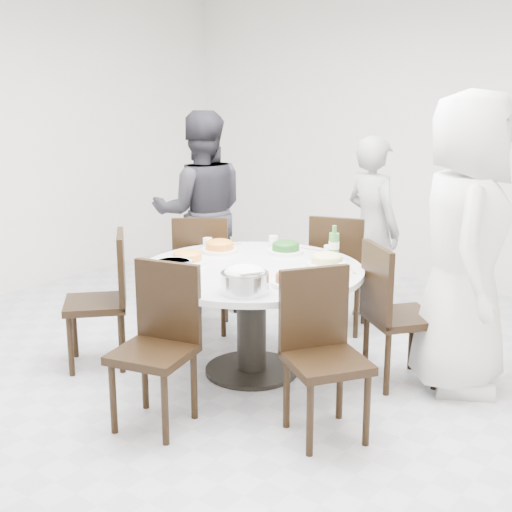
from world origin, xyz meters
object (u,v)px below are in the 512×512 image
Objects in this scene: dining_table at (251,321)px; chair_ne at (402,314)px; diner_middle at (372,229)px; chair_nw at (203,272)px; chair_sw at (95,301)px; chair_s at (153,350)px; rice_bowl at (245,283)px; chair_n at (340,272)px; chair_se at (327,358)px; diner_left at (201,212)px; diner_right at (465,244)px; soup_bowl at (173,267)px; beverage_bottle at (334,243)px.

dining_table is 1.58× the size of chair_ne.
chair_nw is at bearing 67.00° from diner_middle.
chair_sw is 1.00× the size of chair_s.
chair_n is at bearing 100.89° from rice_bowl.
chair_n is 1.00× the size of chair_sw.
diner_middle is at bearing 86.88° from dining_table.
chair_se is (0.89, -0.44, 0.10)m from dining_table.
dining_table is at bearing 66.42° from chair_ne.
diner_middle reaches higher than chair_nw.
chair_ne is 1.00× the size of chair_n.
diner_middle reaches higher than chair_se.
diner_middle is (1.02, 2.05, 0.29)m from chair_sw.
diner_right is at bearing 130.46° from diner_left.
dining_table is 1.54m from diner_middle.
chair_n is 3.31× the size of rice_bowl.
diner_left reaches higher than soup_bowl.
chair_s is 2.05m from diner_right.
chair_n is 1.78m from chair_se.
soup_bowl is (-1.19, -0.91, 0.31)m from chair_ne.
chair_ne is (0.87, 0.49, 0.10)m from dining_table.
dining_table is 1.01m from chair_ne.
chair_ne is 1.00× the size of chair_nw.
chair_sw is at bearing 94.20° from diner_right.
chair_sw is at bearing 40.81° from chair_n.
chair_nw is 1.00× the size of chair_sw.
diner_right reaches higher than chair_n.
rice_bowl is (-0.56, -0.95, 0.34)m from chair_ne.
chair_sw is 3.31× the size of rice_bowl.
chair_ne reaches higher than dining_table.
diner_left is (-0.27, 1.39, 0.38)m from chair_sw.
diner_left is (-1.29, -0.66, 0.09)m from diner_middle.
chair_sw is (-1.81, -1.06, 0.00)m from chair_ne.
chair_ne reaches higher than soup_bowl.
chair_n is at bearing 61.90° from chair_se.
diner_left is at bearing 140.02° from rice_bowl.
chair_ne is at bearing 33.50° from chair_se.
chair_s is at bearing -56.39° from soup_bowl.
chair_s is at bearing 118.53° from diner_right.
chair_sw is (-0.95, -1.69, 0.00)m from chair_n.
chair_sw is at bearing -139.40° from beverage_bottle.
chair_s is at bearing 20.84° from chair_sw.
diner_middle is at bearing -120.50° from chair_n.
rice_bowl is 1.14× the size of soup_bowl.
chair_s is (-0.84, -1.44, 0.00)m from chair_ne.
chair_ne is at bearing 29.49° from dining_table.
chair_se is 0.56× the size of diner_left.
dining_table is 1.10m from chair_sw.
diner_middle is at bearing -168.53° from chair_nw.
chair_ne is 1.00× the size of chair_s.
diner_right is 1.44m from rice_bowl.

